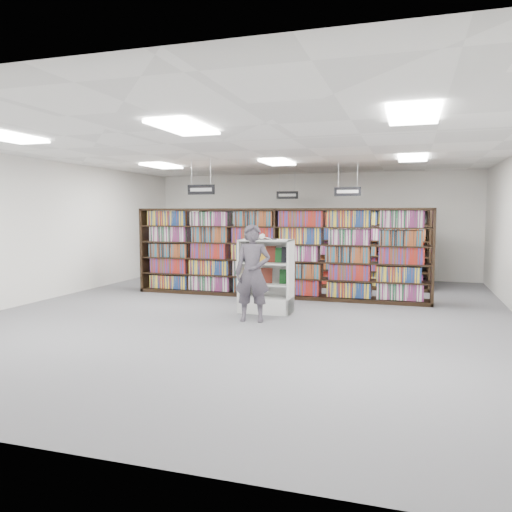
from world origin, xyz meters
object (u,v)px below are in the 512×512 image
(bookshelf_row_near, at_px, (277,253))
(endcap_display, at_px, (266,288))
(open_book, at_px, (263,238))
(shopper, at_px, (253,273))

(bookshelf_row_near, bearing_deg, endcap_display, -81.82)
(bookshelf_row_near, xyz_separation_m, open_book, (0.18, -1.81, 0.45))
(bookshelf_row_near, relative_size, endcap_display, 4.77)
(endcap_display, bearing_deg, bookshelf_row_near, 98.20)
(open_book, xyz_separation_m, shopper, (0.07, -0.89, -0.61))
(bookshelf_row_near, distance_m, open_book, 1.87)
(bookshelf_row_near, xyz_separation_m, shopper, (0.25, -2.70, -0.16))
(endcap_display, relative_size, shopper, 0.82)
(open_book, bearing_deg, endcap_display, -21.80)
(endcap_display, xyz_separation_m, open_book, (-0.09, 0.01, 1.01))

